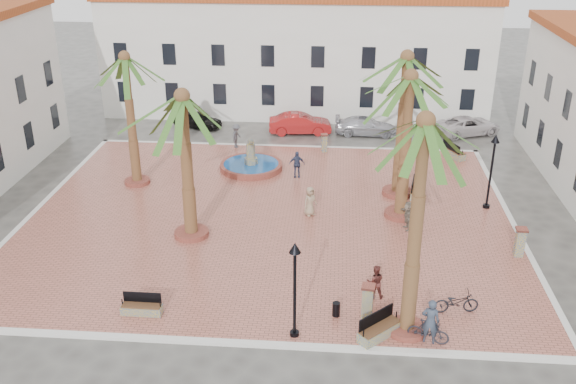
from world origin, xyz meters
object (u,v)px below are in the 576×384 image
at_px(bench_s, 142,308).
at_px(bench_ne, 453,153).
at_px(lamppost_s, 295,274).
at_px(bicycle_b, 428,331).
at_px(litter_bin, 336,309).
at_px(palm_sw, 183,115).
at_px(pedestrian_fountain_a, 310,201).
at_px(fountain, 251,165).
at_px(palm_ne, 406,74).
at_px(bench_se, 379,330).
at_px(car_white, 468,126).
at_px(bollard_n, 324,143).
at_px(pedestrian_north, 236,136).
at_px(palm_nw, 126,72).
at_px(pedestrian_fountain_b, 297,164).
at_px(lamppost_e, 493,159).
at_px(pedestrian_east, 408,215).
at_px(palm_e, 410,94).
at_px(bench_e, 416,191).
at_px(palm_s, 424,146).
at_px(bollard_se, 368,301).
at_px(bollard_e, 520,242).
at_px(car_silver, 366,126).
at_px(car_black, 198,120).
at_px(car_red, 300,124).
at_px(cyclist_a, 430,321).
at_px(cyclist_b, 375,282).
at_px(bicycle_a, 456,302).

height_order(bench_s, bench_ne, bench_ne).
distance_m(lamppost_s, bicycle_b, 5.67).
bearing_deg(bench_s, litter_bin, 3.93).
height_order(palm_sw, pedestrian_fountain_a, palm_sw).
relative_size(fountain, palm_ne, 0.47).
distance_m(bench_se, car_white, 26.29).
xyz_separation_m(bollard_n, pedestrian_north, (-6.07, 0.34, 0.20)).
xyz_separation_m(palm_sw, bench_se, (9.17, -7.65, -6.14)).
height_order(fountain, bench_s, fountain).
height_order(palm_nw, bench_ne, palm_nw).
xyz_separation_m(litter_bin, pedestrian_fountain_b, (-2.63, 14.47, 0.53)).
xyz_separation_m(lamppost_e, pedestrian_north, (-15.36, 8.38, -2.06)).
xyz_separation_m(bollard_n, pedestrian_east, (4.65, -11.02, 0.14)).
bearing_deg(pedestrian_north, bench_s, -167.36).
xyz_separation_m(palm_e, bench_ne, (4.23, 9.23, -6.49)).
xyz_separation_m(bollard_n, litter_bin, (1.06, -19.02, -0.34)).
relative_size(palm_ne, bench_e, 4.44).
xyz_separation_m(palm_s, bench_se, (-1.10, -0.43, -7.56)).
bearing_deg(lamppost_s, bollard_se, 27.11).
bearing_deg(pedestrian_east, bollard_e, 54.44).
bearing_deg(car_silver, lamppost_e, -151.55).
bearing_deg(bench_s, fountain, 81.88).
bearing_deg(car_black, pedestrian_north, -124.31).
height_order(lamppost_s, car_red, lamppost_s).
relative_size(car_red, car_white, 0.95).
xyz_separation_m(palm_sw, palm_e, (10.81, 3.13, 0.35)).
bearing_deg(fountain, lamppost_e, -18.11).
bearing_deg(bench_s, bench_se, -4.07).
relative_size(palm_s, car_black, 2.46).
relative_size(palm_nw, pedestrian_fountain_b, 4.80).
xyz_separation_m(cyclist_a, cyclist_b, (-1.96, 2.94, -0.19)).
relative_size(palm_ne, pedestrian_fountain_a, 5.15).
xyz_separation_m(palm_nw, litter_bin, (12.20, -12.73, -6.54)).
xyz_separation_m(palm_nw, bollard_e, (20.88, -7.09, -6.08)).
height_order(fountain, pedestrian_fountain_a, fountain).
relative_size(bollard_se, car_black, 0.41).
bearing_deg(cyclist_b, car_silver, -93.93).
xyz_separation_m(palm_nw, palm_sw, (4.74, -6.34, -0.41)).
xyz_separation_m(bollard_se, pedestrian_north, (-8.40, 19.33, 0.06)).
xyz_separation_m(palm_e, lamppost_s, (-4.96, -10.97, -3.98)).
relative_size(litter_bin, pedestrian_east, 0.39).
xyz_separation_m(bench_ne, lamppost_s, (-9.19, -20.21, 2.52)).
distance_m(lamppost_e, cyclist_a, 13.39).
xyz_separation_m(bench_e, litter_bin, (-4.46, -12.34, 0.04)).
xyz_separation_m(palm_ne, bollard_n, (-4.44, 6.62, -6.47)).
height_order(bench_se, car_red, car_red).
bearing_deg(cyclist_a, bench_s, 6.06).
distance_m(cyclist_b, pedestrian_east, 6.79).
xyz_separation_m(bollard_n, bicycle_a, (6.01, -18.37, -0.15)).
height_order(bollard_n, pedestrian_fountain_b, pedestrian_fountain_b).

